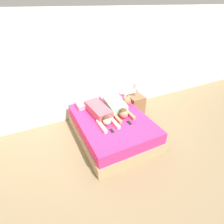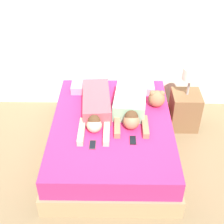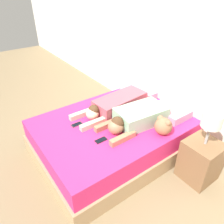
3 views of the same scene
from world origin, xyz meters
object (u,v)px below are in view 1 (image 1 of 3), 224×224
person_left (100,112)px  cell_phone_right (129,123)px  plush_toy (127,101)px  nightstand (136,103)px  pillow_head_left (86,104)px  bed (112,127)px  cell_phone_left (112,131)px  person_right (117,107)px  pillow_head_right (110,98)px

person_left → cell_phone_right: 0.70m
plush_toy → nightstand: size_ratio=0.24×
pillow_head_left → person_left: bearing=-77.5°
pillow_head_left → cell_phone_right: (0.57, -1.10, -0.05)m
bed → plush_toy: plush_toy is taller
cell_phone_left → nightstand: size_ratio=0.15×
person_right → cell_phone_left: size_ratio=6.67×
pillow_head_left → person_left: size_ratio=0.43×
person_left → person_right: bearing=1.6°
pillow_head_left → person_left: person_left is taller
bed → person_right: 0.48m
plush_toy → cell_phone_left: bearing=-135.5°
pillow_head_right → cell_phone_left: 1.30m
pillow_head_left → cell_phone_right: 1.24m
pillow_head_right → bed: bearing=-113.4°
cell_phone_right → nightstand: (0.78, 0.91, -0.19)m
bed → nightstand: bearing=29.6°
bed → pillow_head_right: bearing=66.6°
pillow_head_left → person_right: 0.79m
person_right → pillow_head_left: bearing=135.3°
cell_phone_right → plush_toy: bearing=64.3°
pillow_head_left → pillow_head_right: size_ratio=1.00×
pillow_head_right → plush_toy: 0.48m
pillow_head_right → person_right: (-0.10, -0.55, 0.05)m
bed → person_right: bearing=42.3°
person_left → person_right: 0.43m
plush_toy → nightstand: bearing=26.9°
plush_toy → nightstand: (0.44, 0.23, -0.30)m
bed → person_left: size_ratio=1.76×
pillow_head_left → person_right: size_ratio=0.51×
cell_phone_right → pillow_head_left: bearing=117.5°
bed → person_left: person_left is taller
pillow_head_left → person_left: (0.12, -0.56, 0.04)m
bed → pillow_head_left: size_ratio=4.12×
pillow_head_right → person_left: person_left is taller
cell_phone_right → cell_phone_left: bearing=-169.9°
person_right → plush_toy: 0.37m
bed → cell_phone_left: 0.54m
pillow_head_left → person_right: bearing=-44.7°
bed → cell_phone_left: bearing=-116.8°
nightstand → bed: bearing=-150.4°
cell_phone_left → nightstand: 1.59m
cell_phone_left → pillow_head_right: bearing=65.4°
person_left → nightstand: (1.22, 0.38, -0.28)m
pillow_head_right → cell_phone_right: bearing=-94.6°
pillow_head_left → nightstand: size_ratio=0.52×
cell_phone_left → plush_toy: plush_toy is taller
person_left → person_right: (0.43, 0.01, 0.01)m
bed → nightstand: nightstand is taller
bed → cell_phone_right: 0.49m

